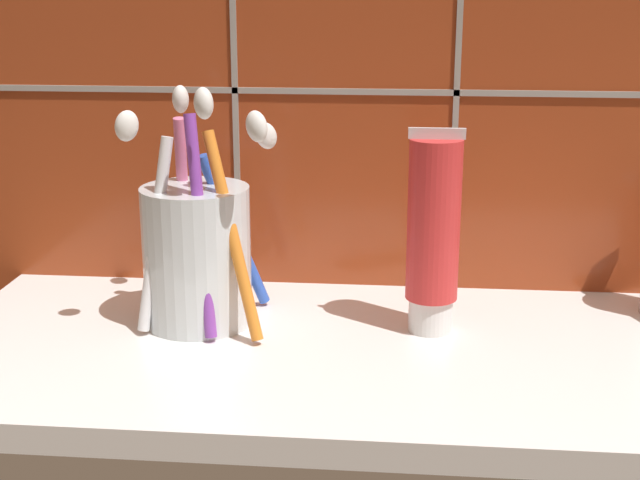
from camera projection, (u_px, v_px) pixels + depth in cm
name	position (u px, v px, depth cm)	size (l,w,h in cm)	color
sink_counter	(430.00, 361.00, 65.15)	(73.67, 28.23, 2.00)	white
tile_wall_backsplash	(436.00, 17.00, 72.19)	(83.67, 1.72, 49.80)	#933819
toothbrush_cup	(198.00, 250.00, 68.16)	(11.89, 11.40, 18.91)	silver
toothpaste_tube	(432.00, 233.00, 66.08)	(4.12, 3.93, 15.59)	white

